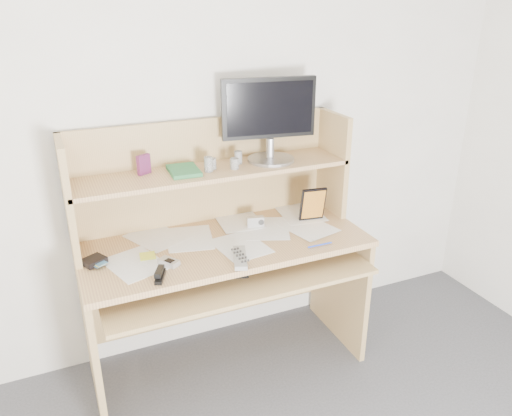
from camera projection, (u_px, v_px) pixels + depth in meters
name	position (u px, v px, depth m)	size (l,w,h in m)	color
back_wall	(201.00, 127.00, 2.53)	(3.60, 0.04, 2.50)	white
desk	(220.00, 245.00, 2.54)	(1.40, 0.70, 1.30)	tan
paper_clutter	(225.00, 241.00, 2.45)	(1.32, 0.54, 0.01)	silver
keyboard	(197.00, 269.00, 2.38)	(0.51, 0.31, 0.03)	black
tv_remote	(240.00, 258.00, 2.27)	(0.06, 0.20, 0.02)	gray
flip_phone	(169.00, 261.00, 2.23)	(0.05, 0.10, 0.02)	#B8B8BB
stapler	(160.00, 274.00, 2.12)	(0.03, 0.12, 0.04)	black
wallet	(94.00, 261.00, 2.24)	(0.10, 0.08, 0.02)	black
sticky_note_pad	(148.00, 256.00, 2.31)	(0.07, 0.07, 0.01)	yellow
digital_camera	(255.00, 221.00, 2.60)	(0.09, 0.03, 0.05)	#AEAEB1
game_case	(313.00, 204.00, 2.64)	(0.13, 0.01, 0.19)	black
blue_pen	(320.00, 245.00, 2.40)	(0.01, 0.01, 0.13)	#1A38C3
card_box	(144.00, 165.00, 2.36)	(0.07, 0.02, 0.10)	maroon
shelf_book	(184.00, 171.00, 2.40)	(0.14, 0.19, 0.02)	#34824B
chip_stack_a	(212.00, 164.00, 2.44)	(0.04, 0.04, 0.05)	black
chip_stack_b	(238.00, 157.00, 2.52)	(0.04, 0.04, 0.06)	silver
chip_stack_c	(234.00, 164.00, 2.44)	(0.04, 0.04, 0.05)	black
chip_stack_d	(209.00, 164.00, 2.40)	(0.04, 0.04, 0.07)	white
monitor	(269.00, 117.00, 2.51)	(0.48, 0.24, 0.42)	#9B9A9E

